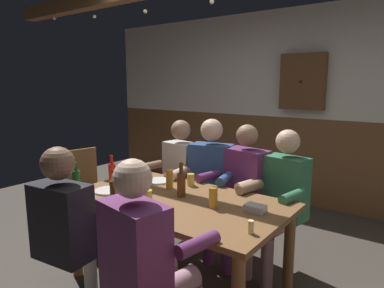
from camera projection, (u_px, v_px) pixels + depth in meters
The scene contains 25 objects.
ground_plane at pixel (188, 276), 2.89m from camera, with size 7.59×7.59×0.00m, color #423A33.
back_wall_upper at pixel (298, 63), 4.43m from camera, with size 6.32×0.12×1.40m, color beige.
back_wall_wainscot at pixel (293, 160), 4.66m from camera, with size 6.32×0.12×1.15m, color brown.
dining_table at pixel (177, 211), 2.66m from camera, with size 1.68×0.95×0.73m.
person_0 at pixel (176, 174), 3.54m from camera, with size 0.53×0.54×1.23m.
person_1 at pixel (209, 178), 3.31m from camera, with size 0.59×0.58×1.27m.
person_2 at pixel (240, 187), 3.10m from camera, with size 0.58×0.57×1.24m.
person_3 at pixel (279, 197), 2.87m from camera, with size 0.55×0.57×1.22m.
person_4 at pixel (70, 224), 2.30m from camera, with size 0.56×0.55×1.21m.
person_5 at pixel (146, 254), 1.89m from camera, with size 0.57×0.58×1.22m.
chair_empty_near_right at pixel (86, 187), 3.79m from camera, with size 0.51×0.51×0.88m.
table_candle at pixel (251, 227), 2.02m from camera, with size 0.04×0.04×0.08m, color #F9E08C.
condiment_caddy at pixel (255, 208), 2.36m from camera, with size 0.14×0.10×0.05m, color #B2B7BC.
plate_0 at pixel (158, 181), 3.09m from camera, with size 0.22×0.22×0.01m, color white.
plate_1 at pixel (109, 191), 2.81m from camera, with size 0.24×0.24×0.01m, color white.
bottle_0 at pixel (114, 190), 2.59m from camera, with size 0.06×0.06×0.24m.
bottle_1 at pixel (77, 181), 2.77m from camera, with size 0.06×0.06×0.25m.
bottle_2 at pixel (181, 184), 2.67m from camera, with size 0.07×0.07×0.27m.
bottle_3 at pixel (112, 173), 2.97m from camera, with size 0.06×0.06×0.26m.
pint_glass_0 at pixel (170, 179), 2.89m from camera, with size 0.06×0.06×0.16m, color gold.
pint_glass_1 at pixel (120, 194), 2.52m from camera, with size 0.07×0.07×0.14m, color gold.
pint_glass_2 at pixel (191, 180), 2.97m from camera, with size 0.06×0.06×0.10m, color #E5C64C.
pint_glass_3 at pixel (213, 197), 2.44m from camera, with size 0.06×0.06×0.15m, color gold.
pint_glass_4 at pixel (148, 197), 2.51m from camera, with size 0.07×0.07×0.11m, color #E5C64C.
wall_dart_cabinet at pixel (303, 82), 4.31m from camera, with size 0.56×0.15×0.70m.
Camera 1 is at (1.60, -2.11, 1.60)m, focal length 32.10 mm.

